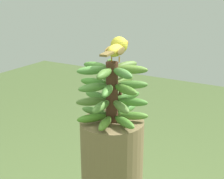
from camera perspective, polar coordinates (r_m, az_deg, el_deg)
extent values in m
cylinder|color=#4C2D1E|center=(1.30, 0.00, -0.53)|extent=(0.05, 0.05, 0.25)
ellipsoid|color=#508D2A|center=(1.31, -3.62, -5.09)|extent=(0.11, 0.12, 0.03)
ellipsoid|color=#56852D|center=(1.26, -1.23, -6.04)|extent=(0.06, 0.13, 0.03)
ellipsoid|color=#528B31|center=(1.27, 2.22, -5.84)|extent=(0.13, 0.09, 0.03)
ellipsoid|color=#588D33|center=(1.33, 3.79, -4.69)|extent=(0.13, 0.08, 0.03)
ellipsoid|color=#4F8D3C|center=(1.40, 2.50, -3.57)|extent=(0.06, 0.13, 0.03)
ellipsoid|color=olive|center=(1.42, -0.49, -3.22)|extent=(0.10, 0.12, 0.03)
ellipsoid|color=#508437|center=(1.38, -3.16, -3.85)|extent=(0.13, 0.04, 0.03)
ellipsoid|color=#4A8433|center=(1.36, 2.87, -1.16)|extent=(0.08, 0.13, 0.03)
ellipsoid|color=#5D8D31|center=(1.39, 0.09, -0.71)|extent=(0.09, 0.13, 0.03)
ellipsoid|color=#528C3A|center=(1.36, -2.75, -1.12)|extent=(0.13, 0.05, 0.03)
ellipsoid|color=#577A35|center=(1.30, -3.70, -2.15)|extent=(0.12, 0.11, 0.03)
ellipsoid|color=#59893B|center=(1.24, -1.81, -3.09)|extent=(0.04, 0.13, 0.03)
ellipsoid|color=#597C38|center=(1.24, 1.63, -3.13)|extent=(0.12, 0.10, 0.03)
ellipsoid|color=#4B8632|center=(1.29, 3.67, -2.22)|extent=(0.13, 0.07, 0.03)
ellipsoid|color=#577B2D|center=(1.35, 2.17, 1.67)|extent=(0.05, 0.13, 0.03)
ellipsoid|color=#4A7D32|center=(1.37, -0.80, 1.86)|extent=(0.11, 0.11, 0.03)
ellipsoid|color=#4A8C31|center=(1.33, -3.24, 1.31)|extent=(0.13, 0.04, 0.03)
ellipsoid|color=#568A3C|center=(1.26, -3.39, 0.38)|extent=(0.10, 0.12, 0.03)
ellipsoid|color=#518A3A|center=(1.21, -0.84, -0.26)|extent=(0.07, 0.13, 0.03)
ellipsoid|color=#4E7C2D|center=(1.23, 2.43, -0.02)|extent=(0.13, 0.08, 0.03)
ellipsoid|color=#4E8134|center=(1.29, 3.67, 0.87)|extent=(0.13, 0.09, 0.03)
ellipsoid|color=#4C803B|center=(1.21, 1.91, 2.90)|extent=(0.13, 0.09, 0.03)
ellipsoid|color=#5B8331|center=(1.26, 3.60, 3.58)|extent=(0.13, 0.08, 0.03)
ellipsoid|color=#5A7A37|center=(1.33, 2.54, 4.29)|extent=(0.07, 0.13, 0.03)
ellipsoid|color=#4D852E|center=(1.35, -0.26, 4.55)|extent=(0.10, 0.12, 0.03)
ellipsoid|color=#4C8634|center=(1.32, -2.89, 4.19)|extent=(0.13, 0.04, 0.03)
ellipsoid|color=#50893C|center=(1.25, -3.51, 3.44)|extent=(0.11, 0.12, 0.03)
ellipsoid|color=#517D33|center=(1.20, -1.40, 2.84)|extent=(0.05, 0.13, 0.03)
cone|color=#4C2D1E|center=(1.34, 1.47, -0.95)|extent=(0.04, 0.04, 0.06)
cone|color=#4C2D1E|center=(1.34, 0.04, 0.89)|extent=(0.04, 0.04, 0.06)
cylinder|color=#C68933|center=(1.26, 1.30, 5.36)|extent=(0.00, 0.01, 0.02)
cylinder|color=#C68933|center=(1.27, -0.08, 5.48)|extent=(0.01, 0.01, 0.02)
ellipsoid|color=gold|center=(1.26, 0.61, 7.00)|extent=(0.07, 0.12, 0.05)
ellipsoid|color=brown|center=(1.24, 1.69, 6.87)|extent=(0.02, 0.08, 0.03)
ellipsoid|color=brown|center=(1.26, -0.63, 7.04)|extent=(0.02, 0.08, 0.03)
cube|color=brown|center=(1.18, -0.91, 6.37)|extent=(0.04, 0.08, 0.01)
sphere|color=gold|center=(1.30, 1.40, 7.90)|extent=(0.07, 0.07, 0.07)
sphere|color=black|center=(1.32, 0.45, 8.26)|extent=(0.01, 0.01, 0.01)
cone|color=orange|center=(1.34, 2.05, 8.20)|extent=(0.03, 0.04, 0.02)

